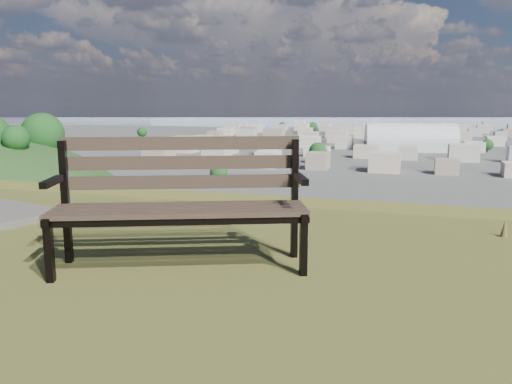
% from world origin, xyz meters
% --- Properties ---
extents(park_bench, '(2.10, 1.35, 1.05)m').
position_xyz_m(park_bench, '(-0.31, 1.41, 25.59)').
color(park_bench, '#3B2E22').
rests_on(park_bench, hilltop_mesa).
extents(arena, '(52.52, 29.65, 20.91)m').
position_xyz_m(arena, '(-1.28, 295.69, 4.93)').
color(arena, beige).
rests_on(arena, ground).
extents(city_blocks, '(395.00, 361.00, 7.00)m').
position_xyz_m(city_blocks, '(0.00, 394.44, 3.50)').
color(city_blocks, beige).
rests_on(city_blocks, ground).
extents(city_trees, '(406.52, 387.20, 9.98)m').
position_xyz_m(city_trees, '(-26.39, 319.00, 4.83)').
color(city_trees, '#36251B').
rests_on(city_trees, ground).
extents(bay_water, '(2400.00, 700.00, 0.12)m').
position_xyz_m(bay_water, '(0.00, 900.00, 0.00)').
color(bay_water, '#8C9AB2').
rests_on(bay_water, ground).
extents(far_hills, '(2050.00, 340.00, 60.00)m').
position_xyz_m(far_hills, '(-60.92, 1402.93, 25.47)').
color(far_hills, '#9AA3C0').
rests_on(far_hills, ground).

